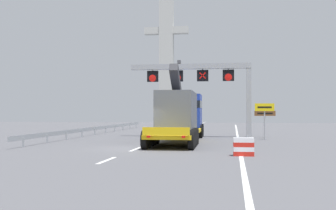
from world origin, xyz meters
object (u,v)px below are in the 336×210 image
Objects in this scene: overhead_lane_gantry at (206,78)px; exit_sign_yellow at (265,112)px; heavy_haul_truck_yellow at (181,114)px; bridge_pylon_distant at (166,46)px; tourist_info_sign_brown at (265,117)px; crash_barrier_striped at (244,147)px.

exit_sign_yellow is (4.70, -1.77, -2.85)m from overhead_lane_gantry.
heavy_haul_truck_yellow is 0.47× the size of bridge_pylon_distant.
bridge_pylon_distant is (-11.15, 47.59, 10.46)m from overhead_lane_gantry.
tourist_info_sign_brown is (0.22, 2.63, -0.40)m from exit_sign_yellow.
heavy_haul_truck_yellow is at bearing -145.15° from tourist_info_sign_brown.
exit_sign_yellow is (6.31, 1.92, 0.15)m from heavy_haul_truck_yellow.
heavy_haul_truck_yellow reaches higher than exit_sign_yellow.
heavy_haul_truck_yellow is (-1.61, -3.69, -3.00)m from overhead_lane_gantry.
bridge_pylon_distant is at bearing 102.82° from crash_barrier_striped.
bridge_pylon_distant reaches higher than tourist_info_sign_brown.
heavy_haul_truck_yellow is at bearing -163.09° from exit_sign_yellow.
bridge_pylon_distant is (-13.95, 61.27, 15.00)m from crash_barrier_striped.
bridge_pylon_distant reaches higher than exit_sign_yellow.
exit_sign_yellow is 0.09× the size of bridge_pylon_distant.
heavy_haul_truck_yellow is 7.96m from tourist_info_sign_brown.
overhead_lane_gantry reaches higher than tourist_info_sign_brown.
tourist_info_sign_brown is 51.28m from bridge_pylon_distant.
tourist_info_sign_brown is at bearing 81.68° from crash_barrier_striped.
crash_barrier_striped is at bearing -99.08° from exit_sign_yellow.
overhead_lane_gantry is at bearing 159.38° from exit_sign_yellow.
overhead_lane_gantry is 0.35× the size of bridge_pylon_distant.
overhead_lane_gantry is 5.96m from tourist_info_sign_brown.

